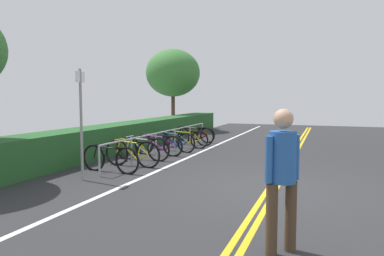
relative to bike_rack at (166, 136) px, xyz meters
name	(u,v)px	position (x,y,z in m)	size (l,w,h in m)	color
ground_plane	(272,190)	(-3.55, -3.98, -0.61)	(35.34, 10.93, 0.05)	#2B2B2D
centre_line_yellow_inner	(276,189)	(-3.55, -4.06, -0.58)	(31.80, 0.10, 0.00)	gold
centre_line_yellow_outer	(268,188)	(-3.55, -3.90, -0.58)	(31.80, 0.10, 0.00)	gold
bike_lane_stripe_white	(142,178)	(-3.55, -0.98, -0.58)	(31.80, 0.12, 0.00)	white
bike_rack	(166,136)	(0.00, 0.00, 0.00)	(7.67, 0.05, 0.76)	#9EA0A5
bicycle_0	(110,159)	(-3.25, 0.06, -0.25)	(0.46, 1.73, 0.72)	black
bicycle_1	(132,153)	(-2.37, -0.07, -0.23)	(0.46, 1.73, 0.76)	black
bicycle_2	(142,149)	(-1.39, 0.14, -0.24)	(0.46, 1.76, 0.73)	black
bicycle_3	(158,145)	(-0.40, 0.09, -0.25)	(0.46, 1.75, 0.71)	black
bicycle_4	(174,142)	(0.51, -0.07, -0.25)	(0.49, 1.69, 0.72)	black
bicycle_5	(185,139)	(1.47, -0.13, -0.26)	(0.46, 1.71, 0.69)	black
bicycle_6	(193,136)	(2.35, -0.09, -0.22)	(0.46, 1.74, 0.77)	black
bicycle_7	(196,134)	(3.27, 0.08, -0.27)	(0.46, 1.68, 0.68)	black
pedestrian	(282,171)	(-6.68, -4.52, 0.43)	(0.38, 0.37, 1.75)	#4C3826
sign_post_near	(81,115)	(-4.25, 0.15, 0.91)	(0.36, 0.08, 2.50)	gray
hedge_backdrop	(137,133)	(1.50, 1.88, -0.12)	(16.62, 1.10, 0.93)	#235626
tree_mid	(173,73)	(7.79, 3.06, 2.59)	(2.97, 2.97, 4.47)	#473323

